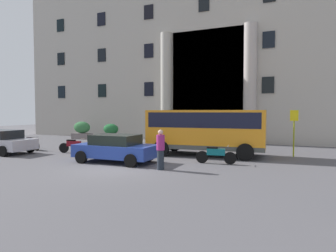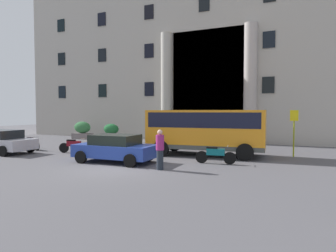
{
  "view_description": "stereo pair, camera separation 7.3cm",
  "coord_description": "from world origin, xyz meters",
  "px_view_note": "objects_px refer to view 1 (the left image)",
  "views": [
    {
      "loc": [
        7.56,
        -11.24,
        2.56
      ],
      "look_at": [
        -0.57,
        6.97,
        1.58
      ],
      "focal_mm": 32.12,
      "sensor_mm": 36.0,
      "label": 1
    },
    {
      "loc": [
        7.63,
        -11.21,
        2.56
      ],
      "look_at": [
        -0.57,
        6.97,
        1.58
      ],
      "focal_mm": 32.12,
      "sensor_mm": 36.0,
      "label": 2
    }
  ],
  "objects_px": {
    "hedge_planter_far_east": "(111,133)",
    "pedestrian_man_red_shirt": "(161,149)",
    "hedge_planter_far_west": "(82,131)",
    "parked_estate_mid": "(116,148)",
    "motorcycle_near_kerb": "(73,146)",
    "motorcycle_far_end": "(31,143)",
    "hedge_planter_entrance_right": "(225,135)",
    "hedge_planter_entrance_left": "(167,134)",
    "scooter_by_planter": "(215,154)",
    "bus_stop_sign": "(294,128)",
    "orange_minibus": "(206,128)"
  },
  "relations": [
    {
      "from": "hedge_planter_far_west",
      "to": "motorcycle_far_end",
      "type": "distance_m",
      "value": 7.87
    },
    {
      "from": "motorcycle_far_end",
      "to": "hedge_planter_entrance_right",
      "type": "bearing_deg",
      "value": 49.15
    },
    {
      "from": "hedge_planter_far_east",
      "to": "parked_estate_mid",
      "type": "relative_size",
      "value": 0.36
    },
    {
      "from": "bus_stop_sign",
      "to": "pedestrian_man_red_shirt",
      "type": "relative_size",
      "value": 1.49
    },
    {
      "from": "hedge_planter_far_east",
      "to": "parked_estate_mid",
      "type": "xyz_separation_m",
      "value": [
        6.5,
        -8.92,
        -0.0
      ]
    },
    {
      "from": "bus_stop_sign",
      "to": "motorcycle_near_kerb",
      "type": "xyz_separation_m",
      "value": [
        -12.39,
        -3.83,
        -1.17
      ]
    },
    {
      "from": "hedge_planter_far_west",
      "to": "parked_estate_mid",
      "type": "bearing_deg",
      "value": -43.17
    },
    {
      "from": "scooter_by_planter",
      "to": "motorcycle_near_kerb",
      "type": "height_order",
      "value": "same"
    },
    {
      "from": "hedge_planter_entrance_left",
      "to": "scooter_by_planter",
      "type": "xyz_separation_m",
      "value": [
        5.81,
        -7.17,
        -0.33
      ]
    },
    {
      "from": "orange_minibus",
      "to": "hedge_planter_entrance_left",
      "type": "xyz_separation_m",
      "value": [
        -4.6,
        4.67,
        -0.79
      ]
    },
    {
      "from": "hedge_planter_far_west",
      "to": "hedge_planter_far_east",
      "type": "xyz_separation_m",
      "value": [
        3.55,
        -0.51,
        -0.06
      ]
    },
    {
      "from": "bus_stop_sign",
      "to": "hedge_planter_far_east",
      "type": "height_order",
      "value": "bus_stop_sign"
    },
    {
      "from": "motorcycle_near_kerb",
      "to": "motorcycle_far_end",
      "type": "bearing_deg",
      "value": 165.36
    },
    {
      "from": "hedge_planter_entrance_right",
      "to": "parked_estate_mid",
      "type": "bearing_deg",
      "value": -109.62
    },
    {
      "from": "motorcycle_far_end",
      "to": "pedestrian_man_red_shirt",
      "type": "height_order",
      "value": "pedestrian_man_red_shirt"
    },
    {
      "from": "hedge_planter_far_west",
      "to": "pedestrian_man_red_shirt",
      "type": "distance_m",
      "value": 16.51
    },
    {
      "from": "orange_minibus",
      "to": "parked_estate_mid",
      "type": "bearing_deg",
      "value": -134.98
    },
    {
      "from": "bus_stop_sign",
      "to": "scooter_by_planter",
      "type": "xyz_separation_m",
      "value": [
        -3.45,
        -3.95,
        -1.17
      ]
    },
    {
      "from": "hedge_planter_entrance_left",
      "to": "pedestrian_man_red_shirt",
      "type": "height_order",
      "value": "pedestrian_man_red_shirt"
    },
    {
      "from": "hedge_planter_entrance_left",
      "to": "motorcycle_far_end",
      "type": "height_order",
      "value": "hedge_planter_entrance_left"
    },
    {
      "from": "parked_estate_mid",
      "to": "motorcycle_near_kerb",
      "type": "xyz_separation_m",
      "value": [
        -4.28,
        1.76,
        -0.26
      ]
    },
    {
      "from": "hedge_planter_far_west",
      "to": "motorcycle_near_kerb",
      "type": "height_order",
      "value": "hedge_planter_far_west"
    },
    {
      "from": "hedge_planter_far_east",
      "to": "pedestrian_man_red_shirt",
      "type": "distance_m",
      "value": 13.53
    },
    {
      "from": "orange_minibus",
      "to": "hedge_planter_far_west",
      "type": "distance_m",
      "value": 14.53
    },
    {
      "from": "hedge_planter_far_east",
      "to": "pedestrian_man_red_shirt",
      "type": "xyz_separation_m",
      "value": [
        9.39,
        -9.75,
        0.17
      ]
    },
    {
      "from": "orange_minibus",
      "to": "hedge_planter_far_west",
      "type": "bearing_deg",
      "value": 153.53
    },
    {
      "from": "hedge_planter_entrance_left",
      "to": "motorcycle_far_end",
      "type": "xyz_separation_m",
      "value": [
        -6.82,
        -6.96,
        -0.33
      ]
    },
    {
      "from": "parked_estate_mid",
      "to": "pedestrian_man_red_shirt",
      "type": "xyz_separation_m",
      "value": [
        2.89,
        -0.82,
        0.17
      ]
    },
    {
      "from": "hedge_planter_entrance_right",
      "to": "motorcycle_near_kerb",
      "type": "bearing_deg",
      "value": -135.16
    },
    {
      "from": "hedge_planter_far_west",
      "to": "motorcycle_near_kerb",
      "type": "relative_size",
      "value": 0.97
    },
    {
      "from": "pedestrian_man_red_shirt",
      "to": "hedge_planter_entrance_left",
      "type": "bearing_deg",
      "value": 142.14
    },
    {
      "from": "hedge_planter_entrance_right",
      "to": "parked_estate_mid",
      "type": "distance_m",
      "value": 9.89
    },
    {
      "from": "bus_stop_sign",
      "to": "parked_estate_mid",
      "type": "height_order",
      "value": "bus_stop_sign"
    },
    {
      "from": "hedge_planter_entrance_left",
      "to": "hedge_planter_entrance_right",
      "type": "relative_size",
      "value": 1.06
    },
    {
      "from": "hedge_planter_far_west",
      "to": "parked_estate_mid",
      "type": "xyz_separation_m",
      "value": [
        10.05,
        -9.43,
        -0.07
      ]
    },
    {
      "from": "orange_minibus",
      "to": "pedestrian_man_red_shirt",
      "type": "xyz_separation_m",
      "value": [
        -0.57,
        -4.96,
        -0.69
      ]
    },
    {
      "from": "orange_minibus",
      "to": "pedestrian_man_red_shirt",
      "type": "height_order",
      "value": "orange_minibus"
    },
    {
      "from": "hedge_planter_far_west",
      "to": "motorcycle_far_end",
      "type": "height_order",
      "value": "hedge_planter_far_west"
    },
    {
      "from": "parked_estate_mid",
      "to": "pedestrian_man_red_shirt",
      "type": "distance_m",
      "value": 3.01
    },
    {
      "from": "motorcycle_far_end",
      "to": "scooter_by_planter",
      "type": "bearing_deg",
      "value": 14.7
    },
    {
      "from": "hedge_planter_entrance_left",
      "to": "hedge_planter_far_west",
      "type": "distance_m",
      "value": 8.93
    },
    {
      "from": "hedge_planter_entrance_right",
      "to": "motorcycle_near_kerb",
      "type": "height_order",
      "value": "hedge_planter_entrance_right"
    },
    {
      "from": "motorcycle_near_kerb",
      "to": "bus_stop_sign",
      "type": "bearing_deg",
      "value": 3.88
    },
    {
      "from": "hedge_planter_entrance_right",
      "to": "parked_estate_mid",
      "type": "height_order",
      "value": "hedge_planter_entrance_right"
    },
    {
      "from": "parked_estate_mid",
      "to": "hedge_planter_far_east",
      "type": "bearing_deg",
      "value": 124.59
    },
    {
      "from": "orange_minibus",
      "to": "scooter_by_planter",
      "type": "height_order",
      "value": "orange_minibus"
    },
    {
      "from": "motorcycle_near_kerb",
      "to": "hedge_planter_entrance_right",
      "type": "bearing_deg",
      "value": 31.55
    },
    {
      "from": "bus_stop_sign",
      "to": "orange_minibus",
      "type": "bearing_deg",
      "value": -162.65
    },
    {
      "from": "orange_minibus",
      "to": "hedge_planter_far_east",
      "type": "relative_size",
      "value": 4.57
    },
    {
      "from": "hedge_planter_entrance_left",
      "to": "scooter_by_planter",
      "type": "relative_size",
      "value": 0.86
    }
  ]
}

